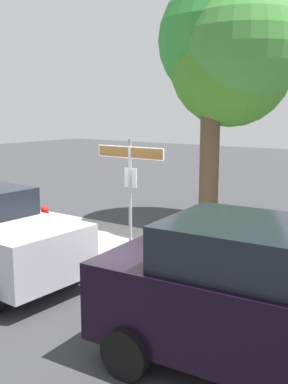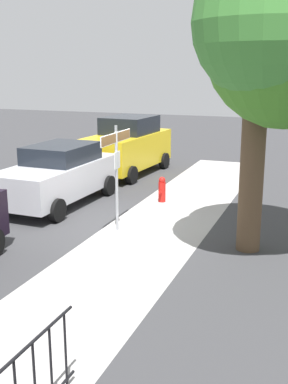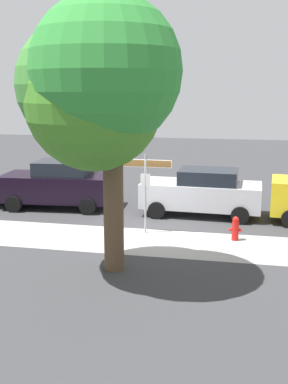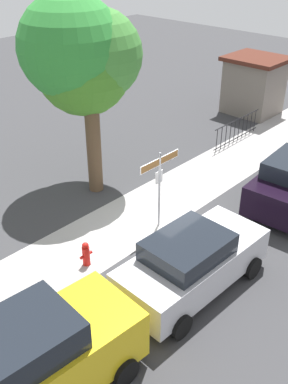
{
  "view_description": "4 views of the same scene",
  "coord_description": "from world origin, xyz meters",
  "px_view_note": "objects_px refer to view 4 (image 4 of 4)",
  "views": [
    {
      "loc": [
        6.08,
        -7.37,
        3.27
      ],
      "look_at": [
        0.31,
        0.7,
        1.46
      ],
      "focal_mm": 42.92,
      "sensor_mm": 36.0,
      "label": 1
    },
    {
      "loc": [
        10.88,
        5.14,
        3.99
      ],
      "look_at": [
        0.28,
        1.16,
        1.09
      ],
      "focal_mm": 45.63,
      "sensor_mm": 36.0,
      "label": 2
    },
    {
      "loc": [
        -2.77,
        15.01,
        4.73
      ],
      "look_at": [
        0.09,
        0.99,
        1.53
      ],
      "focal_mm": 43.49,
      "sensor_mm": 36.0,
      "label": 3
    },
    {
      "loc": [
        -9.12,
        -7.6,
        8.5
      ],
      "look_at": [
        -0.22,
        0.71,
        1.3
      ],
      "focal_mm": 41.94,
      "sensor_mm": 36.0,
      "label": 4
    }
  ],
  "objects_px": {
    "car_silver": "(192,262)",
    "car_yellow": "(35,362)",
    "shade_tree": "(82,57)",
    "fire_hydrant": "(86,254)",
    "utility_shed": "(254,85)",
    "street_sign": "(160,174)"
  },
  "relations": [
    {
      "from": "utility_shed",
      "to": "shade_tree",
      "type": "bearing_deg",
      "value": 177.41
    },
    {
      "from": "street_sign",
      "to": "car_silver",
      "type": "height_order",
      "value": "street_sign"
    },
    {
      "from": "shade_tree",
      "to": "fire_hydrant",
      "type": "xyz_separation_m",
      "value": [
        -3.38,
        -3.69,
        -4.39
      ]
    },
    {
      "from": "car_silver",
      "to": "utility_shed",
      "type": "xyz_separation_m",
      "value": [
        12.95,
        6.03,
        0.59
      ]
    },
    {
      "from": "utility_shed",
      "to": "fire_hydrant",
      "type": "bearing_deg",
      "value": -167.33
    },
    {
      "from": "car_yellow",
      "to": "utility_shed",
      "type": "xyz_separation_m",
      "value": [
        17.71,
        5.77,
        0.41
      ]
    },
    {
      "from": "car_yellow",
      "to": "utility_shed",
      "type": "height_order",
      "value": "utility_shed"
    },
    {
      "from": "street_sign",
      "to": "fire_hydrant",
      "type": "distance_m",
      "value": 3.33
    },
    {
      "from": "car_silver",
      "to": "street_sign",
      "type": "bearing_deg",
      "value": 59.78
    },
    {
      "from": "utility_shed",
      "to": "fire_hydrant",
      "type": "distance_m",
      "value": 14.64
    },
    {
      "from": "street_sign",
      "to": "fire_hydrant",
      "type": "height_order",
      "value": "street_sign"
    },
    {
      "from": "car_silver",
      "to": "car_yellow",
      "type": "bearing_deg",
      "value": 178.98
    },
    {
      "from": "shade_tree",
      "to": "car_yellow",
      "type": "xyz_separation_m",
      "value": [
        -6.85,
        -6.26,
        -3.7
      ]
    },
    {
      "from": "car_silver",
      "to": "shade_tree",
      "type": "bearing_deg",
      "value": 74.32
    },
    {
      "from": "street_sign",
      "to": "car_silver",
      "type": "distance_m",
      "value": 3.27
    },
    {
      "from": "street_sign",
      "to": "utility_shed",
      "type": "height_order",
      "value": "utility_shed"
    },
    {
      "from": "shade_tree",
      "to": "fire_hydrant",
      "type": "height_order",
      "value": "shade_tree"
    },
    {
      "from": "shade_tree",
      "to": "utility_shed",
      "type": "bearing_deg",
      "value": -2.59
    },
    {
      "from": "utility_shed",
      "to": "fire_hydrant",
      "type": "xyz_separation_m",
      "value": [
        -14.24,
        -3.2,
        -1.1
      ]
    },
    {
      "from": "street_sign",
      "to": "car_yellow",
      "type": "bearing_deg",
      "value": -159.75
    },
    {
      "from": "fire_hydrant",
      "to": "street_sign",
      "type": "bearing_deg",
      "value": -3.85
    },
    {
      "from": "car_yellow",
      "to": "car_silver",
      "type": "relative_size",
      "value": 1.0
    }
  ]
}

